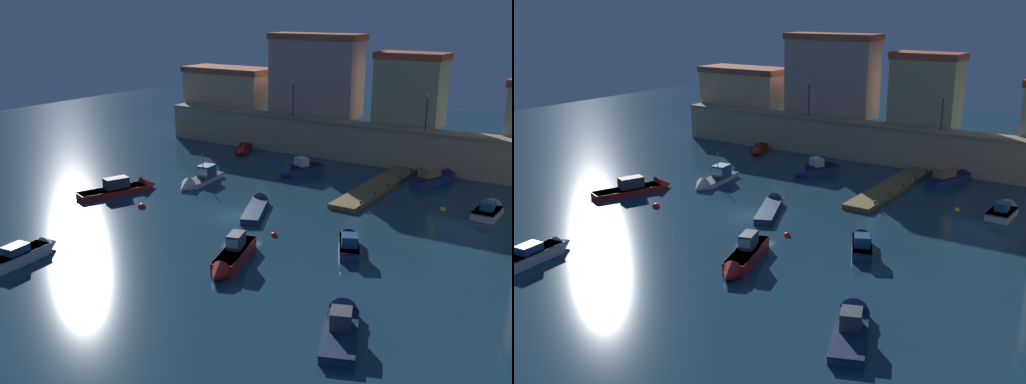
% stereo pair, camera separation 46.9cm
% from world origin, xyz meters
% --- Properties ---
extents(ground_plane, '(123.34, 123.34, 0.00)m').
position_xyz_m(ground_plane, '(0.00, 0.00, 0.00)').
color(ground_plane, '#19384C').
extents(quay_wall, '(48.65, 2.72, 4.17)m').
position_xyz_m(quay_wall, '(0.00, 21.77, 2.10)').
color(quay_wall, tan).
rests_on(quay_wall, ground).
extents(old_town_backdrop, '(49.05, 5.14, 9.23)m').
position_xyz_m(old_town_backdrop, '(-2.02, 25.07, 7.46)').
color(old_town_backdrop, tan).
rests_on(old_town_backdrop, ground).
extents(pier_dock, '(2.43, 15.20, 0.70)m').
position_xyz_m(pier_dock, '(6.18, 12.96, 0.20)').
color(pier_dock, brown).
rests_on(pier_dock, ground).
extents(quay_lamp_0, '(0.32, 0.32, 3.90)m').
position_xyz_m(quay_lamp_0, '(-7.83, 21.77, 6.72)').
color(quay_lamp_0, black).
rests_on(quay_lamp_0, quay_wall).
extents(quay_lamp_1, '(0.32, 0.32, 3.57)m').
position_xyz_m(quay_lamp_1, '(7.45, 21.77, 6.53)').
color(quay_lamp_1, black).
rests_on(quay_lamp_1, quay_wall).
extents(moored_boat_1, '(1.90, 4.21, 1.79)m').
position_xyz_m(moored_boat_1, '(16.51, 11.19, 0.37)').
color(moored_boat_1, silver).
rests_on(moored_boat_1, ground).
extents(moored_boat_2, '(4.27, 7.51, 2.07)m').
position_xyz_m(moored_boat_2, '(-12.41, -0.45, 0.41)').
color(moored_boat_2, red).
rests_on(moored_boat_2, ground).
extents(moored_boat_3, '(4.12, 7.09, 1.32)m').
position_xyz_m(moored_boat_3, '(0.17, 2.13, 0.26)').
color(moored_boat_3, navy).
rests_on(moored_boat_3, ground).
extents(moored_boat_4, '(3.95, 6.63, 1.95)m').
position_xyz_m(moored_boat_4, '(14.34, -11.64, 0.33)').
color(moored_boat_4, navy).
rests_on(moored_boat_4, ground).
extents(moored_boat_5, '(3.05, 4.88, 2.78)m').
position_xyz_m(moored_boat_5, '(-12.37, 18.28, 0.34)').
color(moored_boat_5, red).
rests_on(moored_boat_5, ground).
extents(moored_boat_6, '(1.83, 5.49, 1.55)m').
position_xyz_m(moored_boat_6, '(-6.88, -14.89, 0.47)').
color(moored_boat_6, white).
rests_on(moored_boat_6, ground).
extents(moored_boat_7, '(3.36, 6.54, 2.02)m').
position_xyz_m(moored_boat_7, '(10.09, 17.96, 0.60)').
color(moored_boat_7, navy).
rests_on(moored_boat_7, ground).
extents(moored_boat_8, '(2.33, 6.55, 3.37)m').
position_xyz_m(moored_boat_8, '(-8.49, 5.16, 0.40)').
color(moored_boat_8, silver).
rests_on(moored_boat_8, ground).
extents(moored_boat_9, '(3.76, 5.19, 2.07)m').
position_xyz_m(moored_boat_9, '(-2.39, 13.26, 0.53)').
color(moored_boat_9, navy).
rests_on(moored_boat_9, ground).
extents(moored_boat_10, '(3.35, 5.06, 1.68)m').
position_xyz_m(moored_boat_10, '(10.10, -1.61, 0.45)').
color(moored_boat_10, navy).
rests_on(moored_boat_10, ground).
extents(moored_boat_11, '(3.24, 6.85, 2.04)m').
position_xyz_m(moored_boat_11, '(4.95, -8.37, 0.54)').
color(moored_boat_11, red).
rests_on(moored_boat_11, ground).
extents(mooring_buoy_0, '(0.65, 0.65, 0.65)m').
position_xyz_m(mooring_buoy_0, '(-8.13, -2.82, 0.00)').
color(mooring_buoy_0, red).
rests_on(mooring_buoy_0, ground).
extents(mooring_buoy_1, '(0.51, 0.51, 0.51)m').
position_xyz_m(mooring_buoy_1, '(4.52, -2.38, 0.00)').
color(mooring_buoy_1, red).
rests_on(mooring_buoy_1, ground).
extents(mooring_buoy_2, '(0.49, 0.49, 0.49)m').
position_xyz_m(mooring_buoy_2, '(13.04, 10.21, 0.00)').
color(mooring_buoy_2, yellow).
rests_on(mooring_buoy_2, ground).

